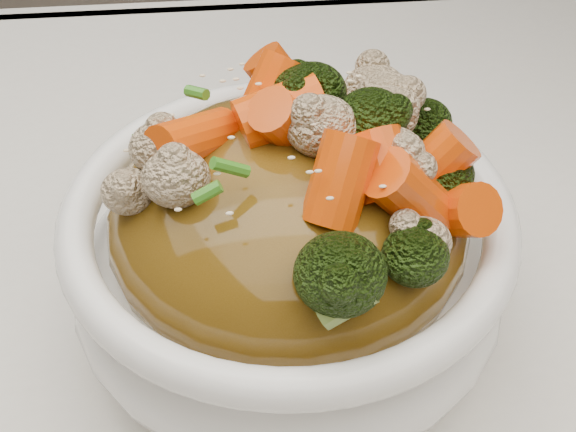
{
  "coord_description": "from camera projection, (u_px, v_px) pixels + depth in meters",
  "views": [
    {
      "loc": [
        -0.02,
        -0.25,
        1.09
      ],
      "look_at": [
        0.0,
        0.04,
        0.83
      ],
      "focal_mm": 50.0,
      "sensor_mm": 36.0,
      "label": 1
    }
  ],
  "objects": [
    {
      "name": "bowl",
      "position": [
        288.0,
        264.0,
        0.41
      ],
      "size": [
        0.26,
        0.26,
        0.09
      ],
      "primitive_type": null,
      "rotation": [
        0.0,
        0.0,
        0.23
      ],
      "color": "white",
      "rests_on": "tablecloth"
    },
    {
      "name": "sesame_seeds",
      "position": [
        288.0,
        112.0,
        0.35
      ],
      "size": [
        0.19,
        0.19,
        0.01
      ],
      "primitive_type": null,
      "rotation": [
        0.0,
        0.0,
        0.23
      ],
      "color": "beige",
      "rests_on": "sauce_base"
    },
    {
      "name": "sauce_base",
      "position": [
        288.0,
        221.0,
        0.39
      ],
      "size": [
        0.21,
        0.21,
        0.1
      ],
      "primitive_type": "ellipsoid",
      "rotation": [
        0.0,
        0.0,
        0.23
      ],
      "color": "#5B3E0F",
      "rests_on": "bowl"
    },
    {
      "name": "scallions",
      "position": [
        288.0,
        112.0,
        0.35
      ],
      "size": [
        0.16,
        0.16,
        0.02
      ],
      "primitive_type": null,
      "rotation": [
        0.0,
        0.0,
        0.23
      ],
      "color": "#37821E",
      "rests_on": "sauce_base"
    },
    {
      "name": "broccoli",
      "position": [
        288.0,
        115.0,
        0.35
      ],
      "size": [
        0.21,
        0.21,
        0.04
      ],
      "primitive_type": null,
      "rotation": [
        0.0,
        0.0,
        0.23
      ],
      "color": "black",
      "rests_on": "sauce_base"
    },
    {
      "name": "cauliflower",
      "position": [
        288.0,
        119.0,
        0.35
      ],
      "size": [
        0.21,
        0.21,
        0.04
      ],
      "primitive_type": null,
      "rotation": [
        0.0,
        0.0,
        0.23
      ],
      "color": "#D0B68E",
      "rests_on": "sauce_base"
    },
    {
      "name": "tablecloth",
      "position": [
        286.0,
        399.0,
        0.42
      ],
      "size": [
        1.2,
        0.8,
        0.04
      ],
      "primitive_type": "cube",
      "color": "white",
      "rests_on": "dining_table"
    },
    {
      "name": "carrots",
      "position": [
        288.0,
        113.0,
        0.35
      ],
      "size": [
        0.21,
        0.21,
        0.05
      ],
      "primitive_type": null,
      "rotation": [
        0.0,
        0.0,
        0.23
      ],
      "color": "#E54B07",
      "rests_on": "sauce_base"
    }
  ]
}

